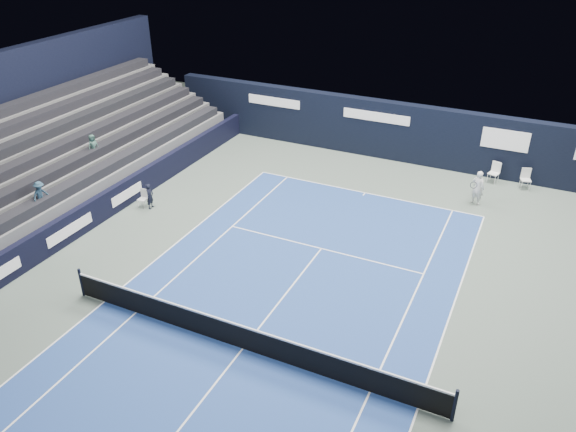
# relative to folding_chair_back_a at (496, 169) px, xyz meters

# --- Properties ---
(ground) EXTENTS (48.00, 48.00, 0.00)m
(ground) POSITION_rel_folding_chair_back_a_xyz_m (-5.34, -13.81, -0.69)
(ground) COLOR #4E5C54
(ground) RESTS_ON ground
(court_surface) EXTENTS (10.97, 23.77, 0.01)m
(court_surface) POSITION_rel_folding_chair_back_a_xyz_m (-5.34, -15.81, -0.69)
(court_surface) COLOR navy
(court_surface) RESTS_ON ground
(folding_chair_back_a) EXTENTS (0.57, 0.59, 1.04)m
(folding_chair_back_a) POSITION_rel_folding_chair_back_a_xyz_m (0.00, 0.00, 0.00)
(folding_chair_back_a) COLOR silver
(folding_chair_back_a) RESTS_ON ground
(folding_chair_back_b) EXTENTS (0.56, 0.55, 1.02)m
(folding_chair_back_b) POSITION_rel_folding_chair_back_a_xyz_m (1.43, -0.13, -0.11)
(folding_chair_back_b) COLOR silver
(folding_chair_back_b) RESTS_ON ground
(line_judge_chair) EXTENTS (0.38, 0.36, 0.85)m
(line_judge_chair) POSITION_rel_folding_chair_back_a_xyz_m (-14.01, -9.53, -0.21)
(line_judge_chair) COLOR silver
(line_judge_chair) RESTS_ON ground
(line_judge) EXTENTS (0.33, 0.46, 1.19)m
(line_judge) POSITION_rel_folding_chair_back_a_xyz_m (-13.63, -9.52, -0.10)
(line_judge) COLOR black
(line_judge) RESTS_ON ground
(court_markings) EXTENTS (11.03, 23.83, 0.00)m
(court_markings) POSITION_rel_folding_chair_back_a_xyz_m (-5.34, -15.81, -0.68)
(court_markings) COLOR white
(court_markings) RESTS_ON court_surface
(tennis_net) EXTENTS (12.90, 0.10, 1.10)m
(tennis_net) POSITION_rel_folding_chair_back_a_xyz_m (-5.34, -15.81, -0.18)
(tennis_net) COLOR black
(tennis_net) RESTS_ON ground
(back_sponsor_wall) EXTENTS (26.00, 0.63, 3.10)m
(back_sponsor_wall) POSITION_rel_folding_chair_back_a_xyz_m (-5.34, 0.69, 0.86)
(back_sponsor_wall) COLOR black
(back_sponsor_wall) RESTS_ON ground
(side_barrier_left) EXTENTS (0.33, 22.00, 1.20)m
(side_barrier_left) POSITION_rel_folding_chair_back_a_xyz_m (-14.84, -9.84, -0.09)
(side_barrier_left) COLOR black
(side_barrier_left) RESTS_ON ground
(spectator_stand) EXTENTS (6.00, 18.00, 6.40)m
(spectator_stand) POSITION_rel_folding_chair_back_a_xyz_m (-18.62, -8.82, 1.26)
(spectator_stand) COLOR #545457
(spectator_stand) RESTS_ON ground
(tennis_player) EXTENTS (0.69, 0.90, 1.63)m
(tennis_player) POSITION_rel_folding_chair_back_a_xyz_m (-0.43, -2.80, 0.13)
(tennis_player) COLOR silver
(tennis_player) RESTS_ON ground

